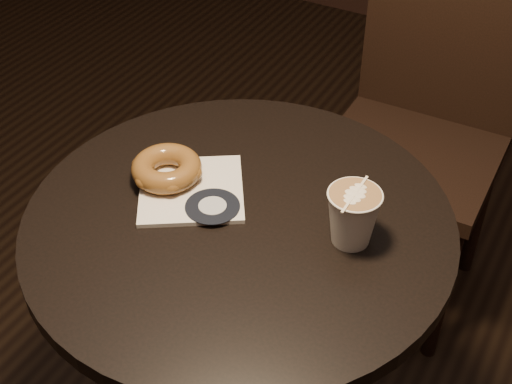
% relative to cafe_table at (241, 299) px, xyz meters
% --- Properties ---
extents(cafe_table, '(0.70, 0.70, 0.75)m').
position_rel_cafe_table_xyz_m(cafe_table, '(0.00, 0.00, 0.00)').
color(cafe_table, black).
rests_on(cafe_table, ground).
extents(chair, '(0.42, 0.42, 1.04)m').
position_rel_cafe_table_xyz_m(chair, '(0.09, 0.77, 0.03)').
color(chair, black).
rests_on(chair, ground).
extents(pastry_bag, '(0.24, 0.24, 0.01)m').
position_rel_cafe_table_xyz_m(pastry_bag, '(-0.10, 0.01, 0.20)').
color(pastry_bag, white).
rests_on(pastry_bag, cafe_table).
extents(doughnut, '(0.12, 0.12, 0.04)m').
position_rel_cafe_table_xyz_m(doughnut, '(-0.15, 0.02, 0.23)').
color(doughnut, brown).
rests_on(doughnut, pastry_bag).
extents(latte_cup, '(0.08, 0.08, 0.09)m').
position_rel_cafe_table_xyz_m(latte_cup, '(0.18, 0.04, 0.25)').
color(latte_cup, silver).
rests_on(latte_cup, cafe_table).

